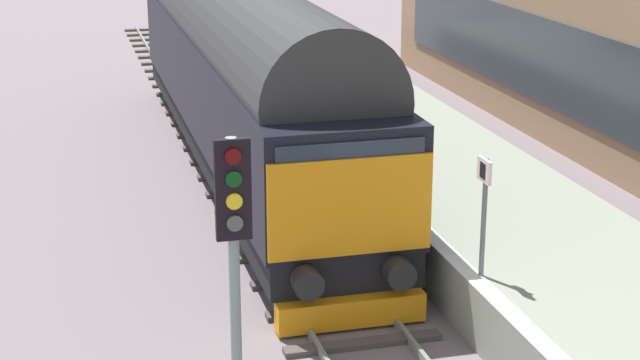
# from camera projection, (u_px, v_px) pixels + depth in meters

# --- Properties ---
(ground_plane) EXTENTS (140.00, 140.00, 0.00)m
(ground_plane) POSITION_uv_depth(u_px,v_px,m) (330.00, 296.00, 17.58)
(ground_plane) COLOR slate
(ground_plane) RESTS_ON ground
(track_main) EXTENTS (2.50, 60.00, 0.15)m
(track_main) POSITION_uv_depth(u_px,v_px,m) (330.00, 293.00, 17.57)
(track_main) COLOR gray
(track_main) RESTS_ON ground
(station_platform) EXTENTS (4.00, 44.00, 1.01)m
(station_platform) POSITION_uv_depth(u_px,v_px,m) (524.00, 249.00, 18.30)
(station_platform) COLOR gray
(station_platform) RESTS_ON ground
(diesel_locomotive) EXTENTS (2.74, 18.36, 4.68)m
(diesel_locomotive) POSITION_uv_depth(u_px,v_px,m) (244.00, 68.00, 23.99)
(diesel_locomotive) COLOR black
(diesel_locomotive) RESTS_ON ground
(signal_post_mid) EXTENTS (0.44, 0.22, 4.02)m
(signal_post_mid) POSITION_uv_depth(u_px,v_px,m) (234.00, 247.00, 12.54)
(signal_post_mid) COLOR gray
(signal_post_mid) RESTS_ON ground
(platform_number_sign) EXTENTS (0.10, 0.44, 1.88)m
(platform_number_sign) POSITION_uv_depth(u_px,v_px,m) (484.00, 199.00, 15.49)
(platform_number_sign) COLOR slate
(platform_number_sign) RESTS_ON station_platform
(waiting_passenger) EXTENTS (0.43, 0.49, 1.64)m
(waiting_passenger) POSITION_uv_depth(u_px,v_px,m) (362.00, 95.00, 23.48)
(waiting_passenger) COLOR #282F2E
(waiting_passenger) RESTS_ON station_platform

